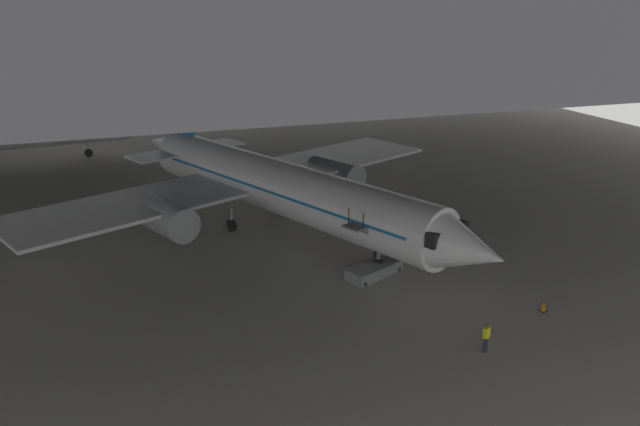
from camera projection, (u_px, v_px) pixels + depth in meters
name	position (u px, v px, depth m)	size (l,w,h in m)	color
ground_plane	(323.00, 251.00, 43.06)	(110.00, 110.00, 0.00)	gray
airplane_main	(275.00, 186.00, 45.69)	(35.82, 35.77, 11.77)	white
boarding_stairs	(374.00, 265.00, 38.99)	(4.46, 3.02, 4.72)	slate
crew_worker_near_nose	(486.00, 336.00, 30.49)	(0.52, 0.33, 1.59)	#232838
crew_worker_by_stairs	(376.00, 247.00, 41.20)	(0.54, 0.29, 1.68)	#232838
traffic_cone_orange	(543.00, 306.00, 34.68)	(0.36, 0.36, 0.60)	black
baggage_tug	(158.00, 207.00, 50.30)	(1.95, 2.49, 0.90)	yellow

